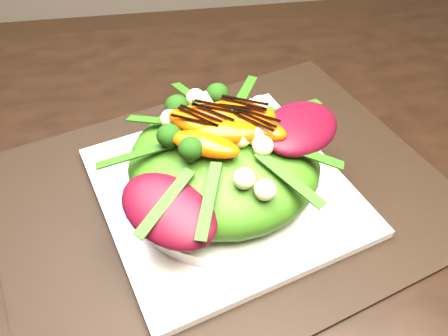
{
  "coord_description": "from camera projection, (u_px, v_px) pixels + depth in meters",
  "views": [
    {
      "loc": [
        -0.22,
        -0.3,
        1.15
      ],
      "look_at": [
        -0.17,
        0.05,
        0.79
      ],
      "focal_mm": 38.0,
      "sensor_mm": 36.0,
      "label": 1
    }
  ],
  "objects": [
    {
      "name": "macadamia_nut",
      "position": [
        265.0,
        159.0,
        0.44
      ],
      "size": [
        0.02,
        0.02,
        0.02
      ],
      "primitive_type": "sphere",
      "rotation": [
        0.0,
        0.0,
        0.11
      ],
      "color": "#FDE5B2",
      "rests_on": "lettuce_mound"
    },
    {
      "name": "broccoli_floret",
      "position": [
        174.0,
        107.0,
        0.49
      ],
      "size": [
        0.04,
        0.04,
        0.03
      ],
      "primitive_type": "sphere",
      "rotation": [
        0.0,
        0.0,
        -0.22
      ],
      "color": "#12370A",
      "rests_on": "lettuce_mound"
    },
    {
      "name": "radicchio_leaf",
      "position": [
        301.0,
        128.0,
        0.49
      ],
      "size": [
        0.12,
        0.11,
        0.02
      ],
      "primitive_type": "ellipsoid",
      "rotation": [
        0.0,
        0.0,
        0.68
      ],
      "color": "#3E0612",
      "rests_on": "lettuce_mound"
    },
    {
      "name": "orange_segment",
      "position": [
        211.0,
        123.0,
        0.48
      ],
      "size": [
        0.07,
        0.04,
        0.02
      ],
      "primitive_type": "ellipsoid",
      "rotation": [
        0.0,
        0.0,
        -0.16
      ],
      "color": "#DE3B03",
      "rests_on": "lettuce_mound"
    },
    {
      "name": "plate_base",
      "position": [
        224.0,
        190.0,
        0.53
      ],
      "size": [
        0.33,
        0.33,
        0.01
      ],
      "primitive_type": "cube",
      "rotation": [
        0.0,
        0.0,
        0.3
      ],
      "color": "white",
      "rests_on": "placemat"
    },
    {
      "name": "lettuce_mound",
      "position": [
        224.0,
        161.0,
        0.5
      ],
      "size": [
        0.24,
        0.24,
        0.07
      ],
      "primitive_type": "ellipsoid",
      "rotation": [
        0.0,
        0.0,
        0.2
      ],
      "color": "#336312",
      "rests_on": "salad_bowl"
    },
    {
      "name": "salad_bowl",
      "position": [
        224.0,
        183.0,
        0.52
      ],
      "size": [
        0.25,
        0.25,
        0.02
      ],
      "primitive_type": "cylinder",
      "rotation": [
        0.0,
        0.0,
        -0.22
      ],
      "color": "white",
      "rests_on": "plate_base"
    },
    {
      "name": "placemat",
      "position": [
        224.0,
        195.0,
        0.54
      ],
      "size": [
        0.58,
        0.5,
        0.0
      ],
      "primitive_type": "cube",
      "rotation": [
        0.0,
        0.0,
        0.32
      ],
      "color": "black",
      "rests_on": "dining_table"
    },
    {
      "name": "dining_table",
      "position": [
        376.0,
        224.0,
        0.54
      ],
      "size": [
        1.6,
        0.9,
        0.75
      ],
      "primitive_type": "cube",
      "color": "black",
      "rests_on": "floor"
    },
    {
      "name": "balsamic_drizzle",
      "position": [
        210.0,
        115.0,
        0.47
      ],
      "size": [
        0.05,
        0.01,
        0.0
      ],
      "primitive_type": "cube",
      "rotation": [
        0.0,
        0.0,
        -0.16
      ],
      "color": "black",
      "rests_on": "orange_segment"
    }
  ]
}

